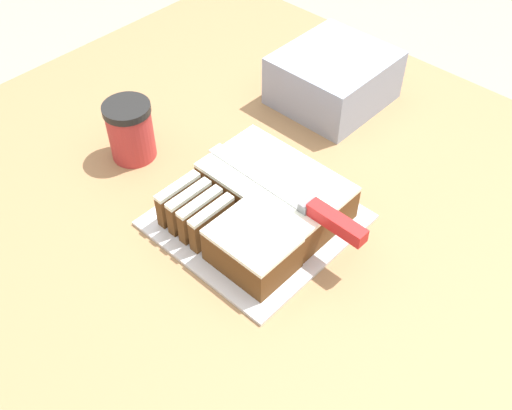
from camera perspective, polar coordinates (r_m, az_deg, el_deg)
countertop at (r=1.34m, az=2.97°, el=-15.67°), size 1.40×1.10×0.94m
cake_board at (r=0.96m, az=-0.00°, el=-1.44°), size 0.28×0.28×0.01m
cake at (r=0.93m, az=0.53°, el=0.02°), size 0.23×0.23×0.06m
knife at (r=0.87m, az=5.69°, el=-0.48°), size 0.30×0.03×0.02m
coffee_cup at (r=1.06m, az=-11.87°, el=6.95°), size 0.08×0.08×0.11m
storage_box at (r=1.19m, az=7.38°, el=11.89°), size 0.19×0.20×0.10m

